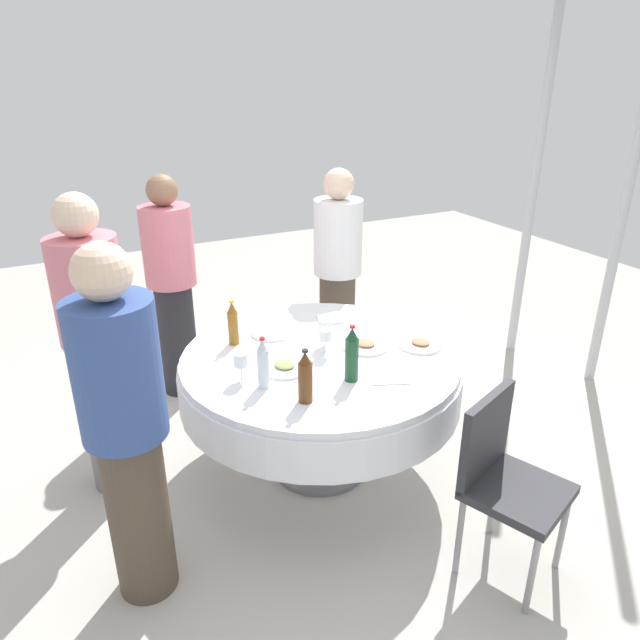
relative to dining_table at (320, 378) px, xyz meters
The scene contains 22 objects.
ground_plane 0.59m from the dining_table, ahead, with size 10.00×10.00×0.00m, color #B7B2A8.
dining_table is the anchor object (origin of this frame).
bottle_brown_rear 0.56m from the dining_table, 34.77° to the right, with size 0.07×0.07×0.27m.
bottle_dark_green_mid 0.43m from the dining_table, ahead, with size 0.07×0.07×0.30m.
bottle_clear_east 0.52m from the dining_table, 64.82° to the right, with size 0.06×0.06×0.27m.
bottle_amber_right 0.57m from the dining_table, 132.31° to the right, with size 0.06×0.06×0.26m.
wine_glass_right 0.55m from the dining_table, 80.71° to the right, with size 0.07×0.07×0.15m.
wine_glass_north 0.26m from the dining_table, 71.87° to the left, with size 0.07×0.07×0.15m.
wine_glass_left 0.28m from the dining_table, 139.48° to the left, with size 0.07×0.07×0.16m.
plate_south 0.29m from the dining_table, 74.42° to the right, with size 0.25×0.25×0.04m.
plate_front 0.42m from the dining_table, 160.95° to the right, with size 0.25×0.25×0.02m.
plate_outer 0.59m from the dining_table, 73.66° to the left, with size 0.24×0.24×0.04m.
plate_west 0.31m from the dining_table, 83.14° to the left, with size 0.26×0.26×0.04m.
spoon_mid 0.50m from the dining_table, 20.03° to the left, with size 0.18×0.02×0.01m, color silver.
folded_napkin 0.49m from the dining_table, 145.66° to the left, with size 0.15×0.15×0.02m, color white.
person_rear 1.18m from the dining_table, 110.06° to the right, with size 0.34×0.34×1.65m.
person_mid 1.38m from the dining_table, 158.88° to the right, with size 0.34×0.34×1.55m.
person_east 1.16m from the dining_table, 146.84° to the left, with size 0.34×0.34×1.56m.
person_right 1.19m from the dining_table, 69.13° to the right, with size 0.34×0.34×1.61m.
chair_left 1.09m from the dining_table, 21.65° to the left, with size 0.52×0.52×0.87m.
tent_pole_main 2.43m from the dining_table, 90.86° to the left, with size 0.07×0.07×2.64m, color #B2B5B7.
tent_pole_secondary 2.36m from the dining_table, 107.75° to the left, with size 0.07×0.07×2.64m, color #B2B5B7.
Camera 1 is at (2.54, -1.28, 2.17)m, focal length 32.88 mm.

